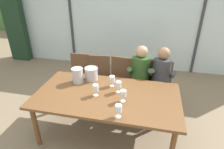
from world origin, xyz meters
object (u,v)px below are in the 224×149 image
object	(u,v)px
person_charcoal_jacket	(161,77)
chair_right_of_center	(140,79)
chair_near_window_right	(159,81)
ice_bucket_secondary	(78,75)
ice_bucket_primary	(91,74)
dining_table	(107,98)
chair_left_of_center	(99,75)
wine_glass_spare_empty	(119,85)
chair_center	(120,77)
person_olive_shirt	(140,75)
wine_glass_by_left_taster	(118,109)
chair_near_curtain	(80,72)
wine_glass_by_right_taster	(96,88)
wine_glass_center_pour	(123,94)
wine_glass_near_bucket	(112,79)

from	to	relation	value
person_charcoal_jacket	chair_right_of_center	bearing A→B (deg)	159.09
chair_near_window_right	ice_bucket_secondary	distance (m)	1.54
ice_bucket_primary	ice_bucket_secondary	size ratio (longest dim) A/B	0.87
chair_right_of_center	chair_near_window_right	bearing A→B (deg)	-0.04
dining_table	chair_left_of_center	world-z (taller)	chair_left_of_center
chair_right_of_center	chair_near_window_right	distance (m)	0.37
chair_right_of_center	wine_glass_spare_empty	size ratio (longest dim) A/B	5.13
chair_center	person_olive_shirt	xyz separation A→B (m)	(0.40, -0.16, 0.17)
ice_bucket_primary	wine_glass_by_left_taster	size ratio (longest dim) A/B	1.24
chair_near_curtain	person_charcoal_jacket	bearing A→B (deg)	-7.42
chair_near_curtain	person_olive_shirt	size ratio (longest dim) A/B	0.74
chair_near_window_right	person_charcoal_jacket	distance (m)	0.23
chair_near_curtain	wine_glass_by_right_taster	xyz separation A→B (m)	(0.67, -1.05, 0.34)
chair_right_of_center	chair_left_of_center	bearing A→B (deg)	-179.45
chair_center	chair_left_of_center	bearing A→B (deg)	-172.72
dining_table	wine_glass_center_pour	size ratio (longest dim) A/B	12.04
person_olive_shirt	ice_bucket_secondary	bearing A→B (deg)	-153.04
chair_left_of_center	wine_glass_by_left_taster	bearing A→B (deg)	-70.26
wine_glass_near_bucket	chair_center	bearing A→B (deg)	90.45
chair_right_of_center	wine_glass_center_pour	bearing A→B (deg)	-97.61
chair_right_of_center	wine_glass_near_bucket	world-z (taller)	wine_glass_near_bucket
chair_near_window_right	wine_glass_by_right_taster	world-z (taller)	wine_glass_by_right_taster
chair_center	wine_glass_center_pour	bearing A→B (deg)	-71.50
chair_near_window_right	wine_glass_center_pour	xyz separation A→B (m)	(-0.52, -1.10, 0.34)
person_olive_shirt	ice_bucket_secondary	xyz separation A→B (m)	(-0.96, -0.57, 0.17)
dining_table	wine_glass_by_left_taster	xyz separation A→B (m)	(0.26, -0.45, 0.19)
wine_glass_spare_empty	chair_near_curtain	bearing A→B (deg)	137.54
chair_near_window_right	ice_bucket_primary	distance (m)	1.32
wine_glass_center_pour	wine_glass_by_right_taster	world-z (taller)	same
ice_bucket_secondary	wine_glass_spare_empty	bearing A→B (deg)	-12.14
wine_glass_spare_empty	person_olive_shirt	bearing A→B (deg)	69.98
chair_left_of_center	person_charcoal_jacket	size ratio (longest dim) A/B	0.74
wine_glass_by_right_taster	wine_glass_center_pour	bearing A→B (deg)	-8.25
ice_bucket_secondary	wine_glass_spare_empty	world-z (taller)	ice_bucket_secondary
ice_bucket_primary	wine_glass_spare_empty	distance (m)	0.58
person_charcoal_jacket	wine_glass_near_bucket	bearing A→B (deg)	-140.77
ice_bucket_primary	wine_glass_center_pour	bearing A→B (deg)	-39.23
chair_near_window_right	chair_right_of_center	bearing A→B (deg)	-174.91
ice_bucket_primary	person_olive_shirt	bearing A→B (deg)	29.60
chair_near_curtain	chair_near_window_right	size ratio (longest dim) A/B	1.00
chair_left_of_center	person_charcoal_jacket	bearing A→B (deg)	-12.55
ice_bucket_secondary	wine_glass_by_left_taster	bearing A→B (deg)	-41.29
chair_near_curtain	chair_center	xyz separation A→B (m)	(0.84, -0.00, 0.00)
dining_table	person_charcoal_jacket	distance (m)	1.14
chair_right_of_center	wine_glass_by_right_taster	distance (m)	1.23
chair_near_curtain	chair_near_window_right	xyz separation A→B (m)	(1.59, -0.01, 0.00)
chair_center	person_olive_shirt	distance (m)	0.46
chair_center	wine_glass_by_right_taster	size ratio (longest dim) A/B	5.13
chair_left_of_center	wine_glass_spare_empty	bearing A→B (deg)	-62.63
chair_near_window_right	ice_bucket_primary	bearing A→B (deg)	-146.97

